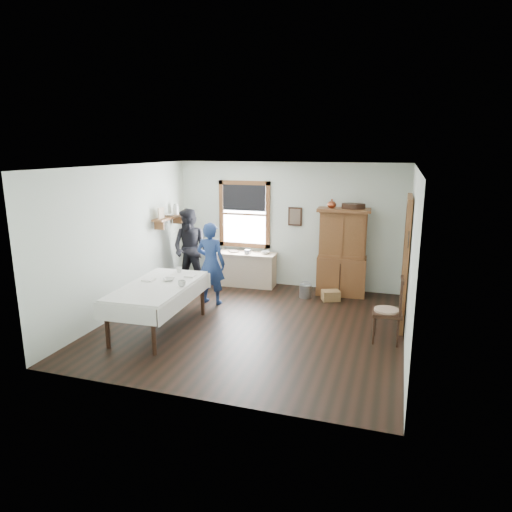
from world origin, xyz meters
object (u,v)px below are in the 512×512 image
(china_hutch, at_px, (342,252))
(spindle_chair, at_px, (387,310))
(work_counter, at_px, (247,269))
(dining_table, at_px, (159,307))
(woman_blue, at_px, (211,266))
(wicker_basket, at_px, (331,295))
(figure_dark, at_px, (190,251))
(pail, at_px, (305,291))

(china_hutch, xyz_separation_m, spindle_chair, (0.99, -2.17, -0.37))
(work_counter, relative_size, china_hutch, 0.72)
(dining_table, relative_size, woman_blue, 1.33)
(dining_table, distance_m, spindle_chair, 3.70)
(wicker_basket, bearing_deg, figure_dark, 179.94)
(pail, relative_size, figure_dark, 0.17)
(pail, bearing_deg, dining_table, -129.17)
(work_counter, height_order, woman_blue, woman_blue)
(china_hutch, xyz_separation_m, woman_blue, (-2.36, -1.31, -0.16))
(work_counter, relative_size, wicker_basket, 3.75)
(spindle_chair, bearing_deg, woman_blue, 162.10)
(dining_table, bearing_deg, pail, 50.83)
(pail, bearing_deg, woman_blue, -151.98)
(woman_blue, bearing_deg, china_hutch, -147.55)
(work_counter, distance_m, dining_table, 2.93)
(pail, xyz_separation_m, wicker_basket, (0.52, -0.04, -0.03))
(china_hutch, bearing_deg, work_counter, 175.64)
(china_hutch, bearing_deg, dining_table, -136.60)
(work_counter, bearing_deg, figure_dark, -159.36)
(wicker_basket, bearing_deg, spindle_chair, -56.88)
(figure_dark, bearing_deg, spindle_chair, -16.64)
(dining_table, bearing_deg, woman_blue, 79.24)
(china_hutch, xyz_separation_m, wicker_basket, (-0.14, -0.44, -0.80))
(pail, relative_size, wicker_basket, 0.77)
(work_counter, height_order, china_hutch, china_hutch)
(work_counter, bearing_deg, woman_blue, -103.74)
(woman_blue, xyz_separation_m, figure_dark, (-0.85, 0.86, 0.05))
(work_counter, height_order, dining_table, dining_table)
(spindle_chair, height_order, figure_dark, figure_dark)
(figure_dark, bearing_deg, work_counter, 28.26)
(figure_dark, bearing_deg, pail, 6.63)
(work_counter, relative_size, woman_blue, 0.87)
(dining_table, height_order, wicker_basket, dining_table)
(china_hutch, distance_m, pail, 1.09)
(spindle_chair, height_order, pail, spindle_chair)
(spindle_chair, relative_size, woman_blue, 0.71)
(wicker_basket, height_order, figure_dark, figure_dark)
(pail, bearing_deg, spindle_chair, -46.96)
(wicker_basket, bearing_deg, pail, 175.47)
(china_hutch, distance_m, wicker_basket, 0.93)
(work_counter, xyz_separation_m, china_hutch, (2.08, -0.03, 0.53))
(dining_table, bearing_deg, figure_dark, 103.07)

